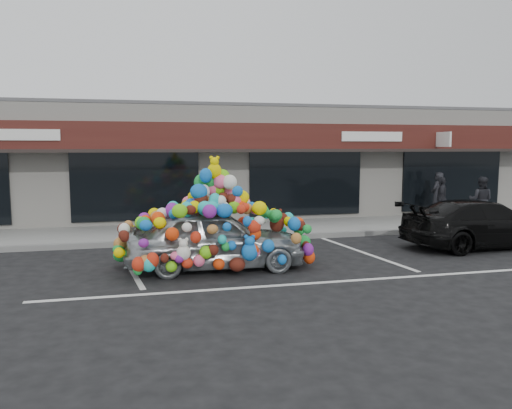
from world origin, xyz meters
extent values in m
plane|color=black|center=(0.00, 0.00, 0.00)|extent=(90.00, 90.00, 0.00)
cube|color=white|center=(0.00, 8.50, 2.10)|extent=(24.00, 6.00, 4.20)
cube|color=#59595B|center=(0.00, 8.50, 4.25)|extent=(24.00, 6.00, 0.12)
cube|color=#3E1510|center=(0.00, 5.42, 3.15)|extent=(24.00, 0.18, 0.90)
cube|color=black|center=(0.00, 4.90, 2.65)|extent=(24.00, 1.20, 0.10)
cube|color=white|center=(8.20, 4.95, 3.05)|extent=(0.08, 0.95, 0.55)
cube|color=white|center=(-6.50, 5.30, 3.15)|extent=(2.40, 0.04, 0.35)
cube|color=white|center=(5.50, 5.30, 3.15)|extent=(2.40, 0.04, 0.35)
cube|color=black|center=(-3.00, 5.47, 1.45)|extent=(4.20, 0.12, 2.30)
cube|color=black|center=(3.00, 5.47, 1.45)|extent=(4.20, 0.12, 2.30)
cube|color=black|center=(9.00, 5.47, 1.45)|extent=(4.20, 0.12, 2.30)
cube|color=gray|center=(0.00, 4.00, 0.07)|extent=(26.00, 3.00, 0.15)
cube|color=slate|center=(0.00, 2.50, 0.07)|extent=(26.00, 0.18, 0.16)
cube|color=silver|center=(-3.20, 0.20, 0.00)|extent=(0.73, 4.37, 0.01)
cube|color=silver|center=(2.80, 0.20, 0.00)|extent=(0.73, 4.37, 0.01)
cube|color=silver|center=(2.00, -2.30, 0.00)|extent=(14.00, 0.12, 0.01)
imported|color=silver|center=(-1.25, -0.60, 0.69)|extent=(1.76, 4.09, 1.38)
ellipsoid|color=red|center=(-1.25, -0.60, 1.89)|extent=(1.28, 1.74, 1.03)
sphere|color=#FFE200|center=(0.16, -0.75, 1.00)|extent=(0.34, 0.34, 0.34)
sphere|color=blue|center=(-0.65, -1.49, 0.55)|extent=(0.36, 0.36, 0.36)
sphere|color=green|center=(-2.05, 0.29, 0.60)|extent=(0.30, 0.30, 0.30)
sphere|color=pink|center=(-1.25, -0.60, 2.36)|extent=(0.32, 0.32, 0.32)
sphere|color=#F64B06|center=(-2.47, -0.50, 1.01)|extent=(0.30, 0.30, 0.30)
imported|color=black|center=(6.29, 0.12, 0.66)|extent=(2.07, 4.64, 1.32)
imported|color=black|center=(7.92, 4.75, 0.99)|extent=(0.74, 0.68, 1.69)
imported|color=black|center=(8.54, 3.10, 0.95)|extent=(0.99, 0.97, 1.61)
imported|color=black|center=(7.61, 4.00, 0.93)|extent=(0.96, 0.86, 1.56)
camera|label=1|loc=(-2.94, -11.69, 2.78)|focal=35.00mm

